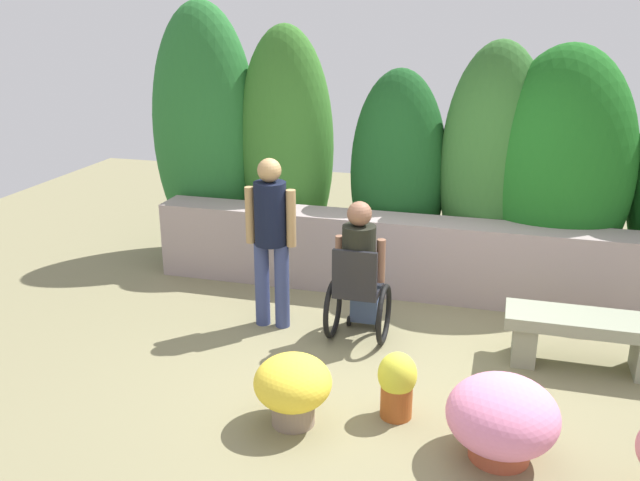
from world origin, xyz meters
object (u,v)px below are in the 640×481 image
Objects in this scene: flower_pot_terracotta_by_wall at (397,383)px; flower_pot_small_foreground at (293,387)px; flower_pot_purple_near at (502,419)px; person_in_wheelchair at (360,275)px; stone_bench at (586,334)px; person_standing_companion at (271,232)px.

flower_pot_small_foreground is (-0.72, -0.29, 0.02)m from flower_pot_terracotta_by_wall.
flower_pot_purple_near is 0.82m from flower_pot_terracotta_by_wall.
flower_pot_purple_near is at bearing -40.19° from person_in_wheelchair.
stone_bench is 2.90m from person_standing_companion.
stone_bench is 1.01× the size of person_in_wheelchair.
person_standing_companion reaches higher than flower_pot_purple_near.
flower_pot_small_foreground is at bearing -87.67° from person_in_wheelchair.
flower_pot_terracotta_by_wall is (1.42, -1.24, -0.66)m from person_standing_companion.
flower_pot_small_foreground reaches higher than stone_bench.
flower_pot_purple_near is 1.32× the size of flower_pot_small_foreground.
person_standing_companion is at bearing 114.43° from flower_pot_small_foreground.
flower_pot_purple_near is (-0.65, -1.49, -0.01)m from stone_bench.
stone_bench is 1.99m from person_in_wheelchair.
flower_pot_purple_near is at bearing -0.44° from flower_pot_small_foreground.
person_in_wheelchair reaches higher than flower_pot_purple_near.
flower_pot_small_foreground is at bearing -137.36° from stone_bench.
flower_pot_small_foreground is (-2.13, -1.48, -0.00)m from stone_bench.
flower_pot_small_foreground is (0.70, -1.53, -0.64)m from person_standing_companion.
flower_pot_terracotta_by_wall is at bearing 22.25° from flower_pot_small_foreground.
stone_bench is at bearing 34.69° from flower_pot_small_foreground.
person_in_wheelchair is 2.54× the size of flower_pot_terracotta_by_wall.
person_in_wheelchair is (-1.97, 0.02, 0.31)m from stone_bench.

